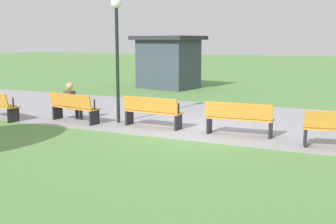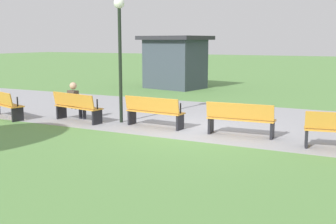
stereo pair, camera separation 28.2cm
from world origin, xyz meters
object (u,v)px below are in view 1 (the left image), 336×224
(bench_5, at_px, (152,111))
(lamp_post, at_px, (117,36))
(kiosk, at_px, (168,61))
(bench_4, at_px, (73,107))
(bench_6, at_px, (239,118))
(person_seated, at_px, (72,101))

(bench_5, bearing_deg, lamp_post, 173.32)
(lamp_post, bearing_deg, kiosk, 105.54)
(bench_5, bearing_deg, bench_4, -169.79)
(bench_5, height_order, lamp_post, lamp_post)
(bench_6, distance_m, kiosk, 11.32)
(person_seated, bearing_deg, bench_4, -34.66)
(person_seated, height_order, lamp_post, lamp_post)
(bench_5, xyz_separation_m, person_seated, (-2.71, -0.12, 0.16))
(bench_6, height_order, kiosk, kiosk)
(bench_4, height_order, lamp_post, lamp_post)
(bench_6, xyz_separation_m, lamp_post, (-3.80, 0.22, 2.13))
(bench_4, distance_m, bench_6, 5.08)
(bench_4, height_order, bench_5, same)
(bench_6, bearing_deg, lamp_post, 173.22)
(bench_6, distance_m, lamp_post, 4.36)
(bench_4, height_order, kiosk, kiosk)
(bench_5, relative_size, lamp_post, 0.48)
(bench_4, relative_size, person_seated, 1.50)
(bench_6, xyz_separation_m, kiosk, (-6.34, 9.33, 0.92))
(bench_4, relative_size, bench_5, 1.02)
(lamp_post, bearing_deg, bench_6, -3.37)
(bench_4, bearing_deg, bench_6, 13.64)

